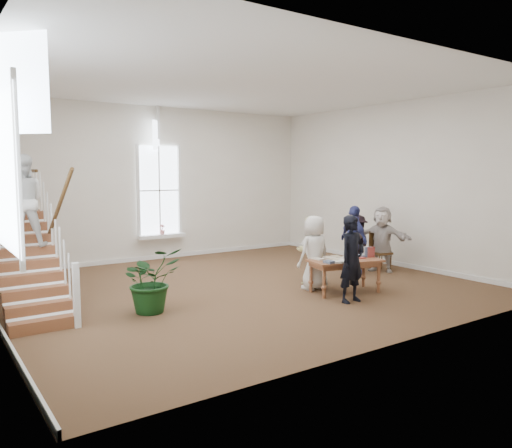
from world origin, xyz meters
TOP-DOWN VIEW (x-y plane):
  - ground at (0.00, 0.00)m, footprint 10.00×10.00m
  - room_shell at (-0.00, 4.39)m, footprint 10.49×10.00m
  - staircase at (-4.34, 0.75)m, footprint 1.10×4.10m
  - library_table at (1.55, -1.72)m, footprint 1.67×1.09m
  - police_officer at (1.12, -2.36)m, footprint 0.67×0.48m
  - elderly_woman at (1.22, -1.11)m, footprint 0.82×0.55m
  - person_yellow at (1.52, -0.61)m, footprint 0.82×0.66m
  - woman_cluster_a at (3.19, -0.39)m, footprint 0.60×1.08m
  - woman_cluster_b at (3.79, 0.06)m, footprint 0.82×1.06m
  - woman_cluster_c at (4.00, -0.59)m, footprint 1.19×1.64m
  - floor_plant at (-2.47, -0.78)m, footprint 1.17×1.04m
  - side_chair at (4.02, -0.48)m, footprint 0.53×0.53m

SIDE VIEW (x-z plane):
  - ground at x=0.00m, z-range 0.00..0.00m
  - room_shell at x=0.00m, z-range -4.60..5.40m
  - side_chair at x=4.02m, z-range 0.06..1.11m
  - floor_plant at x=-2.47m, z-range 0.00..1.21m
  - library_table at x=1.55m, z-range 0.25..1.03m
  - woman_cluster_b at x=3.79m, z-range 0.00..1.45m
  - person_yellow at x=1.52m, z-range 0.00..1.58m
  - elderly_woman at x=1.22m, z-range 0.00..1.64m
  - woman_cluster_c at x=4.00m, z-range 0.00..1.71m
  - police_officer at x=1.12m, z-range 0.00..1.74m
  - woman_cluster_a at x=3.19m, z-range 0.00..1.75m
  - staircase at x=-4.34m, z-range 0.16..3.08m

